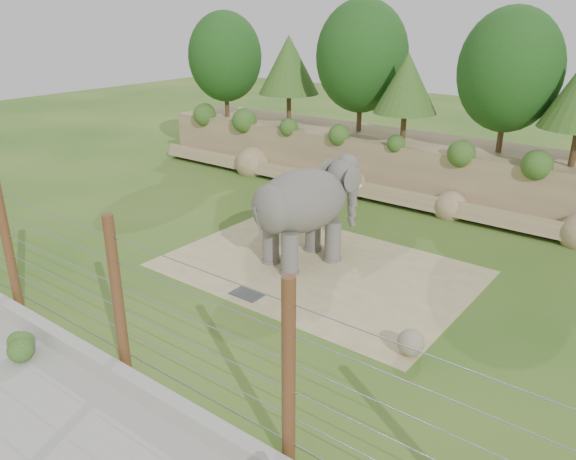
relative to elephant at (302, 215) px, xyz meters
The scene contains 10 objects.
ground 3.59m from the elephant, 85.08° to the right, with size 90.00×90.00×0.00m, color #295A18.
back_embankment 9.84m from the elephant, 84.86° to the left, with size 30.00×5.52×8.77m.
dirt_patch 1.88m from the elephant, 10.07° to the right, with size 10.00×7.00×0.02m, color tan.
drain_grate 3.47m from the elephant, 87.74° to the right, with size 1.00×0.60×0.03m, color #262628.
elephant is the anchor object (origin of this frame).
stone_ball 6.37m from the elephant, 27.73° to the right, with size 0.69×0.69×0.69m, color gray.
retaining_wall 8.27m from the elephant, 88.10° to the right, with size 26.00×0.35×0.50m, color #ACABA1.
walkway 10.28m from the elephant, 88.47° to the right, with size 26.00×4.00×0.01m, color #ACABA1.
barrier_fence 7.65m from the elephant, 87.98° to the right, with size 20.26×0.26×4.00m.
walkway_shrub 9.31m from the elephant, 103.88° to the right, with size 0.65×0.65×0.65m, color #285319.
Camera 1 is at (10.15, -11.23, 8.19)m, focal length 35.00 mm.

